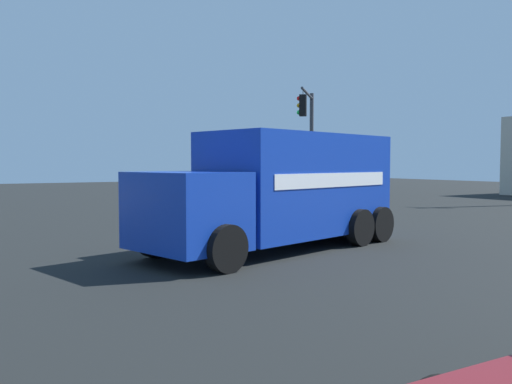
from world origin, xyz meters
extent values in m
plane|color=black|center=(0.00, 0.00, 0.00)|extent=(100.00, 100.00, 0.00)
cube|color=#1438AD|center=(2.05, 0.23, 1.68)|extent=(3.77, 5.91, 2.66)
cube|color=#1438AD|center=(3.07, -3.47, 1.20)|extent=(2.82, 2.47, 1.70)
cube|color=black|center=(3.30, -4.29, 1.54)|extent=(1.96, 0.61, 0.88)
cube|color=#B2B2B7|center=(1.35, 2.77, 0.19)|extent=(2.27, 0.81, 0.21)
cube|color=white|center=(3.22, 0.55, 1.81)|extent=(1.24, 4.43, 0.36)
cube|color=white|center=(0.89, -0.09, 1.81)|extent=(1.24, 4.43, 0.36)
cylinder|color=black|center=(4.26, -3.09, 0.50)|extent=(0.54, 1.04, 1.00)
cylinder|color=black|center=(1.87, -3.75, 0.50)|extent=(0.54, 1.04, 1.00)
cylinder|color=black|center=(2.94, 1.65, 0.50)|extent=(0.54, 1.04, 1.00)
cylinder|color=black|center=(0.55, 0.99, 0.50)|extent=(0.54, 1.04, 1.00)
cylinder|color=black|center=(2.66, 2.67, 0.50)|extent=(0.54, 1.04, 1.00)
cylinder|color=black|center=(0.27, 2.01, 0.50)|extent=(0.54, 1.04, 1.00)
cylinder|color=#38383D|center=(-7.96, 8.03, 2.89)|extent=(0.20, 0.20, 5.79)
cylinder|color=#38383D|center=(-6.59, 6.75, 5.54)|extent=(2.83, 2.64, 0.12)
cylinder|color=#38383D|center=(-5.47, 5.71, 5.41)|extent=(0.03, 0.03, 0.25)
cube|color=black|center=(-5.47, 5.71, 4.81)|extent=(0.42, 0.42, 0.95)
sphere|color=red|center=(-5.59, 5.58, 5.13)|extent=(0.20, 0.20, 0.20)
sphere|color=#EFA314|center=(-5.59, 5.58, 4.82)|extent=(0.20, 0.20, 0.20)
sphere|color=#19CC4C|center=(-5.59, 5.58, 4.51)|extent=(0.20, 0.20, 0.20)
camera|label=1|loc=(13.70, -7.92, 2.23)|focal=36.76mm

